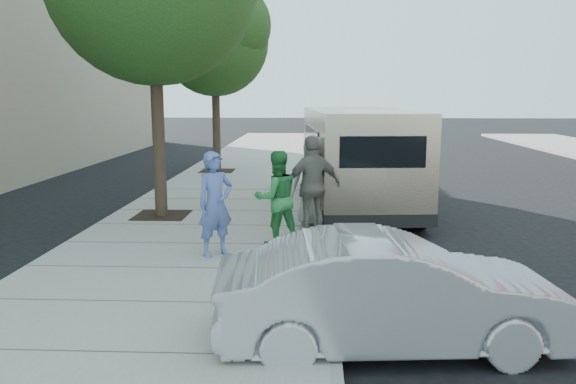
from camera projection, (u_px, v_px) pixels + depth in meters
The scene contains 11 objects.
ground at pixel (249, 252), 10.50m from camera, with size 120.00×120.00×0.00m, color black.
sidewalk at pixel (196, 247), 10.53m from camera, with size 5.00×60.00×0.15m, color gray.
curb_face at pixel (326, 249), 10.42m from camera, with size 0.12×60.00×0.16m, color gray.
tree_far at pixel (216, 37), 19.60m from camera, with size 3.92×3.80×6.49m.
parking_meter at pixel (316, 184), 11.28m from camera, with size 0.29×0.17×1.35m.
van at pixel (357, 156), 14.30m from camera, with size 2.80×6.96×2.53m.
sedan at pixel (392, 293), 6.41m from camera, with size 1.41×4.03×1.33m, color #AEAFB5.
person_officer at pixel (215, 204), 9.58m from camera, with size 0.66×0.43×1.80m, color #566FB7.
person_green_shirt at pixel (277, 198), 10.32m from camera, with size 0.85×0.66×1.75m, color #2B843C.
person_gray_shirt at pixel (314, 181), 11.80m from camera, with size 0.93×0.61×1.91m, color gray.
person_striped_polo at pixel (313, 186), 10.88m from camera, with size 1.16×0.48×1.98m, color slate.
Camera 1 is at (1.18, -10.10, 2.91)m, focal length 35.00 mm.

